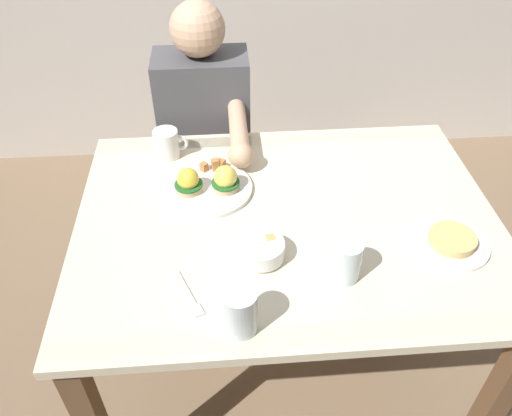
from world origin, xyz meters
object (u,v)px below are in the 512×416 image
(coffee_mug, at_px, (167,143))
(diner_person, at_px, (206,133))
(dining_table, at_px, (286,243))
(fruit_bowl, at_px, (262,250))
(water_glass_near, at_px, (346,262))
(water_glass_far, at_px, (240,313))
(eggs_benedict_plate, at_px, (208,184))
(side_plate, at_px, (451,242))
(fork, at_px, (189,296))

(coffee_mug, bearing_deg, diner_person, 66.36)
(dining_table, bearing_deg, fruit_bowl, -119.45)
(dining_table, distance_m, fruit_bowl, 0.22)
(water_glass_near, relative_size, water_glass_far, 0.95)
(dining_table, distance_m, water_glass_near, 0.30)
(eggs_benedict_plate, distance_m, diner_person, 0.48)
(diner_person, bearing_deg, water_glass_far, -85.23)
(side_plate, distance_m, diner_person, 1.00)
(diner_person, bearing_deg, fork, -92.46)
(coffee_mug, relative_size, water_glass_far, 0.94)
(side_plate, xyz_separation_m, diner_person, (-0.66, 0.75, -0.10))
(water_glass_near, xyz_separation_m, diner_person, (-0.35, 0.83, -0.14))
(fruit_bowl, height_order, diner_person, diner_person)
(water_glass_near, relative_size, diner_person, 0.10)
(side_plate, height_order, diner_person, diner_person)
(fruit_bowl, bearing_deg, water_glass_near, -21.02)
(fruit_bowl, bearing_deg, water_glass_far, -107.62)
(water_glass_far, relative_size, side_plate, 0.59)
(fruit_bowl, height_order, water_glass_near, water_glass_near)
(eggs_benedict_plate, distance_m, coffee_mug, 0.24)
(eggs_benedict_plate, height_order, side_plate, eggs_benedict_plate)
(water_glass_near, height_order, side_plate, water_glass_near)
(water_glass_near, bearing_deg, side_plate, 15.43)
(water_glass_near, height_order, diner_person, diner_person)
(dining_table, height_order, water_glass_near, water_glass_near)
(water_glass_near, relative_size, side_plate, 0.57)
(dining_table, distance_m, water_glass_far, 0.43)
(dining_table, bearing_deg, fork, -135.50)
(dining_table, relative_size, diner_person, 1.05)
(fork, xyz_separation_m, water_glass_far, (0.12, -0.10, 0.05))
(eggs_benedict_plate, relative_size, diner_person, 0.24)
(fruit_bowl, distance_m, side_plate, 0.51)
(water_glass_near, height_order, water_glass_far, water_glass_far)
(dining_table, relative_size, side_plate, 6.00)
(eggs_benedict_plate, bearing_deg, water_glass_near, -47.59)
(eggs_benedict_plate, relative_size, fork, 1.81)
(fruit_bowl, height_order, water_glass_far, water_glass_far)
(coffee_mug, relative_size, side_plate, 0.56)
(fork, height_order, diner_person, diner_person)
(diner_person, bearing_deg, water_glass_near, -67.29)
(dining_table, bearing_deg, eggs_benedict_plate, 148.72)
(dining_table, bearing_deg, water_glass_near, -64.11)
(water_glass_near, distance_m, diner_person, 0.91)
(dining_table, distance_m, side_plate, 0.46)
(fork, bearing_deg, dining_table, 44.50)
(eggs_benedict_plate, relative_size, water_glass_far, 2.27)
(eggs_benedict_plate, distance_m, water_glass_far, 0.51)
(fork, bearing_deg, water_glass_near, 5.27)
(fruit_bowl, bearing_deg, diner_person, 101.06)
(fruit_bowl, relative_size, fork, 0.80)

